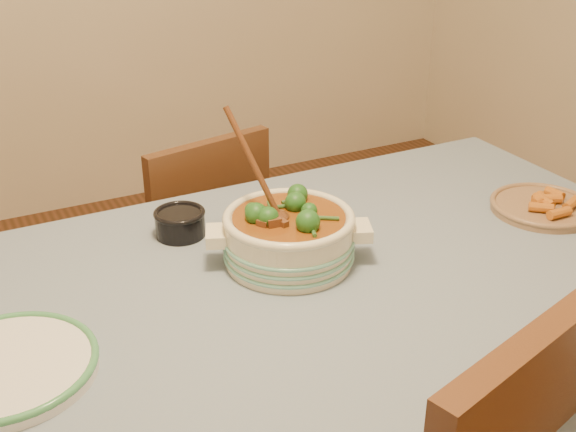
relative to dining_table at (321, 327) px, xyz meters
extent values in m
cube|color=brown|center=(0.00, 0.00, 0.06)|extent=(1.60, 1.00, 0.05)
cube|color=gray|center=(0.00, 0.00, 0.09)|extent=(1.68, 1.08, 0.01)
cylinder|color=brown|center=(0.73, 0.43, -0.31)|extent=(0.07, 0.07, 0.70)
cylinder|color=#EEE6C7|center=(-0.01, 0.12, 0.14)|extent=(0.34, 0.34, 0.10)
torus|color=#EEE6C7|center=(-0.01, 0.12, 0.19)|extent=(0.27, 0.27, 0.02)
cube|color=#EEE6C7|center=(0.13, 0.07, 0.16)|extent=(0.07, 0.08, 0.03)
cube|color=#EEE6C7|center=(-0.15, 0.18, 0.16)|extent=(0.07, 0.08, 0.03)
cylinder|color=brown|center=(-0.01, 0.12, 0.19)|extent=(0.23, 0.23, 0.02)
cylinder|color=white|center=(-0.58, 0.01, 0.10)|extent=(0.31, 0.31, 0.02)
torus|color=#439458|center=(-0.58, 0.01, 0.11)|extent=(0.30, 0.30, 0.01)
cylinder|color=black|center=(-0.17, 0.34, 0.12)|extent=(0.13, 0.13, 0.06)
torus|color=black|center=(-0.17, 0.34, 0.15)|extent=(0.11, 0.11, 0.01)
cylinder|color=black|center=(-0.17, 0.34, 0.14)|extent=(0.09, 0.09, 0.01)
cylinder|color=#927551|center=(0.64, 0.06, 0.10)|extent=(0.28, 0.28, 0.02)
torus|color=#927551|center=(0.64, 0.06, 0.11)|extent=(0.25, 0.25, 0.01)
cube|color=brown|center=(0.00, 0.86, -0.25)|extent=(0.46, 0.46, 0.04)
cube|color=brown|center=(0.04, 0.69, -0.04)|extent=(0.39, 0.11, 0.41)
cylinder|color=brown|center=(0.13, 1.06, -0.46)|extent=(0.04, 0.04, 0.41)
cylinder|color=brown|center=(-0.19, 0.99, -0.46)|extent=(0.04, 0.04, 0.41)
cylinder|color=brown|center=(0.20, 0.73, -0.46)|extent=(0.04, 0.04, 0.41)
cylinder|color=brown|center=(-0.13, 0.67, -0.46)|extent=(0.04, 0.04, 0.41)
camera|label=1|loc=(-0.61, -1.04, 0.84)|focal=45.00mm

